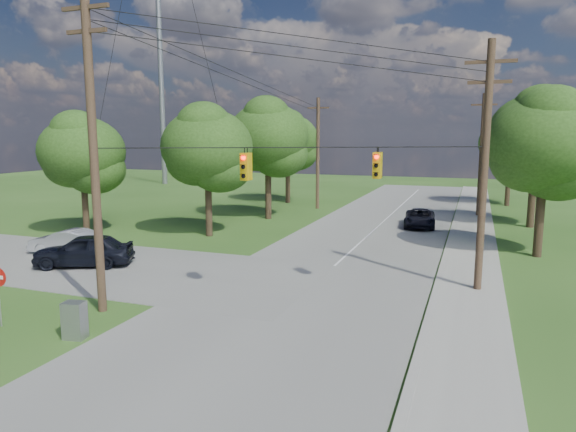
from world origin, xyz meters
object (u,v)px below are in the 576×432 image
at_px(pole_north_e, 481,154).
at_px(car_cross_dark, 84,250).
at_px(pole_ne, 485,164).
at_px(car_cross_silver, 67,242).
at_px(pole_north_w, 318,152).
at_px(car_main_north, 420,218).
at_px(control_cabinet, 75,320).
at_px(pole_sw, 93,147).

relative_size(pole_north_e, car_cross_dark, 2.05).
bearing_deg(pole_ne, car_cross_silver, -178.53).
bearing_deg(pole_north_w, car_cross_dark, -101.63).
bearing_deg(pole_north_e, car_cross_silver, -133.98).
bearing_deg(car_cross_silver, pole_ne, 84.07).
bearing_deg(car_cross_silver, pole_north_e, 128.62).
height_order(car_main_north, control_cabinet, car_main_north).
bearing_deg(pole_north_w, pole_sw, -89.23).
xyz_separation_m(pole_ne, car_cross_dark, (-18.93, -2.44, -4.60)).
bearing_deg(car_cross_dark, pole_north_w, 143.63).
distance_m(pole_sw, car_cross_dark, 9.21).
height_order(pole_sw, control_cabinet, pole_sw).
distance_m(pole_north_e, pole_north_w, 13.90).
xyz_separation_m(pole_north_w, control_cabinet, (1.40, -32.12, -4.50)).
distance_m(pole_north_e, car_cross_silver, 31.66).
xyz_separation_m(pole_sw, car_main_north, (9.49, 22.83, -5.55)).
xyz_separation_m(pole_north_e, car_cross_dark, (-18.93, -24.44, -4.27)).
distance_m(pole_sw, pole_north_w, 29.62).
xyz_separation_m(pole_north_e, car_main_north, (-4.01, -6.77, -4.45)).
bearing_deg(car_cross_silver, car_cross_dark, 49.07).
bearing_deg(control_cabinet, pole_sw, 101.03).
relative_size(pole_sw, control_cabinet, 9.58).
distance_m(car_cross_silver, car_main_north, 23.76).
xyz_separation_m(pole_ne, pole_north_e, (-0.00, 22.00, -0.34)).
relative_size(pole_sw, car_cross_silver, 2.82).
distance_m(pole_ne, car_cross_dark, 19.64).
bearing_deg(car_cross_silver, car_main_north, 124.23).
relative_size(pole_ne, control_cabinet, 8.38).
bearing_deg(car_cross_dark, pole_sw, 21.74).
relative_size(pole_sw, car_main_north, 2.58).
distance_m(pole_ne, pole_north_e, 22.00).
height_order(pole_north_e, control_cabinet, pole_north_e).
height_order(car_cross_dark, car_cross_silver, car_cross_dark).
bearing_deg(control_cabinet, car_main_north, 60.92).
xyz_separation_m(pole_sw, car_cross_dark, (-5.43, 5.16, -5.36)).
distance_m(pole_ne, car_main_north, 16.46).
bearing_deg(control_cabinet, pole_north_w, 81.93).
xyz_separation_m(pole_north_w, car_cross_dark, (-5.03, -24.44, -4.27)).
distance_m(pole_sw, car_cross_silver, 12.17).
xyz_separation_m(pole_north_w, car_main_north, (9.89, -6.77, -4.45)).
height_order(pole_north_w, car_main_north, pole_north_w).
bearing_deg(pole_sw, pole_ne, 29.38).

